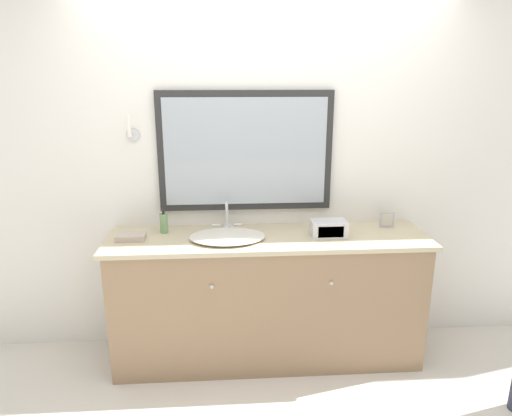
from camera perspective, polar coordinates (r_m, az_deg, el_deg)
name	(u,v)px	position (r m, az deg, el deg)	size (l,w,h in m)	color
ground_plane	(272,382)	(3.23, 1.96, -20.95)	(14.00, 14.00, 0.00)	silver
wall_back	(264,173)	(3.25, 1.00, 4.35)	(8.00, 0.18, 2.55)	white
vanity_counter	(268,298)	(3.24, 1.48, -11.18)	(2.15, 0.56, 0.91)	#937556
sink_basin	(227,236)	(3.02, -3.62, -3.48)	(0.50, 0.42, 0.20)	silver
soap_bottle	(164,223)	(3.17, -11.44, -1.81)	(0.05, 0.05, 0.18)	#709966
appliance_box	(329,229)	(3.08, 9.08, -2.57)	(0.24, 0.14, 0.11)	#BCBCC1
picture_frame	(387,220)	(3.35, 16.05, -1.40)	(0.10, 0.01, 0.11)	#B2B2B7
hand_towel_near_sink	(131,237)	(3.10, -15.37, -3.49)	(0.19, 0.12, 0.04)	#B7A899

